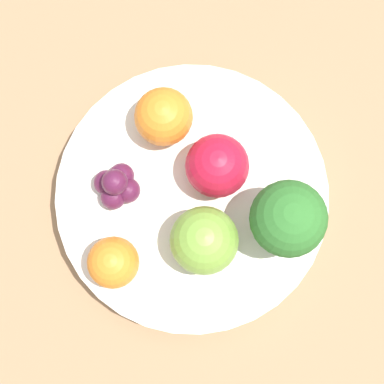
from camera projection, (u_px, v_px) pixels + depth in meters
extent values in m
plane|color=gray|center=(192.00, 204.00, 0.52)|extent=(6.00, 6.00, 0.00)
cube|color=#936D4C|center=(192.00, 202.00, 0.51)|extent=(1.20, 1.20, 0.02)
cylinder|color=silver|center=(192.00, 197.00, 0.49)|extent=(0.20, 0.20, 0.03)
cylinder|color=#8CB76B|center=(282.00, 224.00, 0.46)|extent=(0.02, 0.02, 0.02)
sphere|color=#2D6B28|center=(288.00, 219.00, 0.43)|extent=(0.05, 0.05, 0.05)
sphere|color=olive|center=(204.00, 240.00, 0.45)|extent=(0.05, 0.05, 0.05)
sphere|color=#B7142D|center=(217.00, 166.00, 0.46)|extent=(0.05, 0.05, 0.05)
sphere|color=orange|center=(113.00, 262.00, 0.45)|extent=(0.04, 0.04, 0.04)
sphere|color=orange|center=(164.00, 117.00, 0.46)|extent=(0.04, 0.04, 0.04)
sphere|color=#511938|center=(113.00, 197.00, 0.47)|extent=(0.02, 0.02, 0.02)
sphere|color=#511938|center=(128.00, 190.00, 0.47)|extent=(0.02, 0.02, 0.02)
sphere|color=#511938|center=(122.00, 176.00, 0.47)|extent=(0.02, 0.02, 0.02)
sphere|color=#511938|center=(106.00, 183.00, 0.47)|extent=(0.02, 0.02, 0.02)
sphere|color=#511938|center=(115.00, 182.00, 0.45)|extent=(0.02, 0.02, 0.02)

